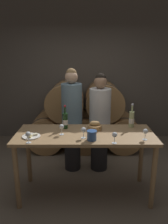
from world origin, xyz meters
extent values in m
plane|color=#726654|center=(0.00, 0.00, 0.00)|extent=(10.00, 10.00, 0.00)
cube|color=#60594F|center=(0.00, 2.21, 1.60)|extent=(10.00, 0.12, 3.20)
cylinder|color=#A87A47|center=(-0.76, 1.61, 0.36)|extent=(0.71, 0.97, 0.71)
cylinder|color=#2D2D33|center=(-0.76, 1.30, 0.36)|extent=(0.72, 0.02, 0.72)
cylinder|color=#2D2D33|center=(-0.76, 1.92, 0.36)|extent=(0.72, 0.02, 0.72)
cylinder|color=#A87A47|center=(0.00, 1.61, 0.36)|extent=(0.71, 0.97, 0.71)
cylinder|color=#2D2D33|center=(0.00, 1.30, 0.36)|extent=(0.72, 0.02, 0.72)
cylinder|color=#2D2D33|center=(0.00, 1.92, 0.36)|extent=(0.72, 0.02, 0.72)
cylinder|color=#A87A47|center=(0.76, 1.61, 0.36)|extent=(0.71, 0.97, 0.71)
cylinder|color=#2D2D33|center=(0.76, 1.30, 0.36)|extent=(0.72, 0.02, 0.72)
cylinder|color=#2D2D33|center=(0.76, 1.92, 0.36)|extent=(0.72, 0.02, 0.72)
cylinder|color=#A87A47|center=(-0.38, 1.61, 1.00)|extent=(0.71, 0.97, 0.71)
cylinder|color=#2D2D33|center=(-0.38, 1.30, 1.00)|extent=(0.72, 0.02, 0.72)
cylinder|color=#2D2D33|center=(-0.38, 1.92, 1.00)|extent=(0.72, 0.02, 0.72)
cylinder|color=#A87A47|center=(0.38, 1.61, 1.00)|extent=(0.71, 0.97, 0.71)
cylinder|color=#2D2D33|center=(0.38, 1.30, 1.00)|extent=(0.72, 0.02, 0.72)
cylinder|color=#2D2D33|center=(0.38, 1.92, 1.00)|extent=(0.72, 0.02, 0.72)
cylinder|color=#99754C|center=(-0.85, -0.30, 0.43)|extent=(0.06, 0.06, 0.87)
cylinder|color=#99754C|center=(0.85, -0.30, 0.43)|extent=(0.06, 0.06, 0.87)
cylinder|color=#99754C|center=(-0.85, 0.30, 0.43)|extent=(0.06, 0.06, 0.87)
cylinder|color=#99754C|center=(0.85, 0.30, 0.43)|extent=(0.06, 0.06, 0.87)
cube|color=#99754C|center=(0.00, 0.00, 0.89)|extent=(1.82, 0.72, 0.04)
cylinder|color=#232326|center=(-0.21, 0.69, 0.41)|extent=(0.27, 0.27, 0.82)
cylinder|color=gray|center=(-0.21, 0.69, 1.14)|extent=(0.33, 0.33, 0.65)
sphere|color=tan|center=(-0.21, 0.69, 1.56)|extent=(0.20, 0.20, 0.20)
sphere|color=olive|center=(-0.21, 0.70, 1.62)|extent=(0.16, 0.16, 0.16)
cylinder|color=#232326|center=(0.24, 0.69, 0.39)|extent=(0.28, 0.28, 0.77)
cylinder|color=silver|center=(0.24, 0.69, 1.08)|extent=(0.34, 0.34, 0.61)
sphere|color=#997051|center=(0.24, 0.69, 1.48)|extent=(0.20, 0.20, 0.20)
sphere|color=black|center=(0.24, 0.70, 1.54)|extent=(0.17, 0.17, 0.17)
cylinder|color=#193819|center=(-0.27, 0.19, 1.02)|extent=(0.07, 0.07, 0.22)
cylinder|color=#193819|center=(-0.27, 0.19, 1.17)|extent=(0.03, 0.03, 0.09)
cylinder|color=maroon|center=(-0.27, 0.19, 1.23)|extent=(0.03, 0.03, 0.02)
cylinder|color=white|center=(-0.27, 0.19, 1.00)|extent=(0.07, 0.07, 0.07)
cylinder|color=#ADBC7F|center=(0.66, 0.24, 1.02)|extent=(0.07, 0.07, 0.23)
cylinder|color=#ADBC7F|center=(0.66, 0.24, 1.18)|extent=(0.03, 0.03, 0.09)
cylinder|color=#B7B7BC|center=(0.66, 0.24, 1.24)|extent=(0.03, 0.03, 0.02)
cylinder|color=white|center=(0.66, 0.24, 1.00)|extent=(0.07, 0.07, 0.07)
cylinder|color=#335693|center=(0.08, -0.23, 0.97)|extent=(0.12, 0.12, 0.12)
cylinder|color=#335693|center=(0.08, -0.23, 1.02)|extent=(0.12, 0.12, 0.01)
cylinder|color=#A87F4C|center=(0.13, 0.14, 0.94)|extent=(0.19, 0.19, 0.06)
ellipsoid|color=tan|center=(0.13, 0.14, 1.00)|extent=(0.14, 0.09, 0.07)
cylinder|color=white|center=(-0.68, -0.12, 0.91)|extent=(0.23, 0.23, 0.01)
cube|color=beige|center=(-0.63, -0.10, 0.93)|extent=(0.07, 0.06, 0.02)
cube|color=beige|center=(-0.72, -0.09, 0.93)|extent=(0.07, 0.07, 0.02)
cube|color=#E0CC7F|center=(-0.68, -0.17, 0.93)|extent=(0.05, 0.06, 0.02)
cylinder|color=white|center=(-0.66, -0.31, 0.91)|extent=(0.06, 0.06, 0.00)
cylinder|color=white|center=(-0.66, -0.31, 0.95)|extent=(0.01, 0.01, 0.08)
sphere|color=white|center=(-0.66, -0.31, 1.02)|extent=(0.06, 0.06, 0.06)
cylinder|color=white|center=(-0.30, -0.05, 0.91)|extent=(0.06, 0.06, 0.00)
cylinder|color=white|center=(-0.30, -0.05, 0.95)|extent=(0.01, 0.01, 0.08)
sphere|color=white|center=(-0.30, -0.05, 1.02)|extent=(0.06, 0.06, 0.06)
cylinder|color=white|center=(-0.02, -0.16, 0.91)|extent=(0.06, 0.06, 0.00)
cylinder|color=white|center=(-0.02, -0.16, 0.95)|extent=(0.01, 0.01, 0.08)
sphere|color=white|center=(-0.02, -0.16, 1.02)|extent=(0.06, 0.06, 0.06)
cylinder|color=white|center=(0.34, -0.32, 0.91)|extent=(0.06, 0.06, 0.00)
cylinder|color=white|center=(0.34, -0.32, 0.95)|extent=(0.01, 0.01, 0.08)
sphere|color=white|center=(0.34, -0.32, 1.02)|extent=(0.06, 0.06, 0.06)
cylinder|color=white|center=(0.73, -0.21, 0.91)|extent=(0.06, 0.06, 0.00)
cylinder|color=white|center=(0.73, -0.21, 0.95)|extent=(0.01, 0.01, 0.08)
sphere|color=white|center=(0.73, -0.21, 1.02)|extent=(0.06, 0.06, 0.06)
camera|label=1|loc=(-0.01, -2.68, 1.95)|focal=35.00mm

